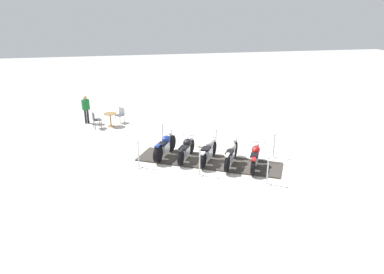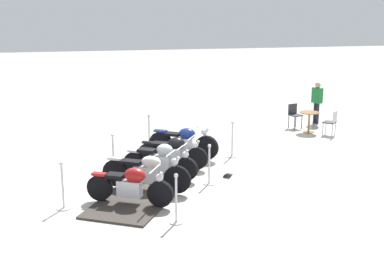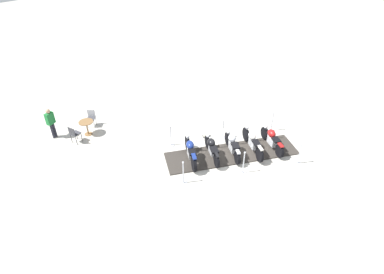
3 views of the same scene
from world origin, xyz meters
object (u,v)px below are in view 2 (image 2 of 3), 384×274
Objects in this scene: stanchion_right_front at (176,205)px; bystander_person at (317,99)px; stanchion_left_mid at (113,161)px; cafe_table at (309,117)px; cafe_chair_near_table at (294,114)px; stanchion_right_rear at (232,146)px; info_placard at (228,174)px; stanchion_right_mid at (209,171)px; motorcycle_chrome at (161,160)px; stanchion_left_rear at (149,138)px; stanchion_left_front at (63,194)px; motorcycle_navy at (184,142)px; cafe_chair_across_table at (331,121)px; motorcycle_black at (174,151)px; motorcycle_maroon at (131,185)px; motorcycle_cream at (147,171)px.

bystander_person is at bearing 139.43° from stanchion_right_front.
stanchion_left_mid reaches higher than cafe_table.
cafe_chair_near_table is at bearing 120.50° from stanchion_left_mid.
stanchion_right_rear reaches higher than info_placard.
stanchion_right_mid is 2.70m from stanchion_left_mid.
bystander_person is at bearing 70.03° from motorcycle_chrome.
stanchion_left_rear is 1.53× the size of cafe_table.
cafe_table is 1.66m from bystander_person.
motorcycle_navy is at bearing 133.62° from stanchion_left_front.
motorcycle_navy reaches higher than stanchion_right_mid.
stanchion_right_rear is at bearing 68.21° from cafe_chair_across_table.
stanchion_right_rear is 2.73× the size of info_placard.
motorcycle_chrome is 7.55m from cafe_chair_near_table.
cafe_chair_near_table is at bearing 170.67° from info_placard.
stanchion_left_front is 11.74m from bystander_person.
stanchion_right_mid is at bearing -36.61° from motorcycle_black.
motorcycle_maroon reaches higher than cafe_chair_across_table.
stanchion_left_rear is at bearing 157.64° from motorcycle_navy.
stanchion_right_mid is 0.87m from info_placard.
stanchion_left_rear reaches higher than info_placard.
motorcycle_maroon is at bearing 78.71° from cafe_chair_across_table.
stanchion_left_rear reaches higher than cafe_chair_across_table.
cafe_chair_across_table is 1.98m from bystander_person.
cafe_chair_across_table is at bearing 52.97° from motorcycle_black.
motorcycle_black is 2.09m from stanchion_right_rear.
stanchion_left_front is at bearing -119.63° from stanchion_right_front.
stanchion_right_front is at bearing -29.63° from stanchion_right_rear.
stanchion_left_front reaches higher than stanchion_right_rear.
stanchion_left_rear is at bearing 130.92° from motorcycle_black.
motorcycle_chrome is 1.97m from motorcycle_navy.
stanchion_right_front reaches higher than motorcycle_black.
stanchion_left_mid is (-2.40, -0.24, -0.13)m from motorcycle_maroon.
cafe_chair_near_table is at bearing -163.32° from cafe_table.
stanchion_left_rear is at bearing -121.46° from info_placard.
motorcycle_cream reaches higher than motorcycle_maroon.
cafe_chair_across_table is (-3.61, 4.83, 0.45)m from info_placard.
stanchion_right_rear is 4.35m from cafe_table.
cafe_table is (-2.32, 5.08, 0.03)m from motorcycle_navy.
cafe_table is 0.86× the size of cafe_chair_across_table.
motorcycle_maroon is 0.93× the size of motorcycle_cream.
motorcycle_black is at bearing -97.78° from info_placard.
cafe_chair_near_table is at bearing -14.42° from cafe_chair_across_table.
stanchion_left_rear is (-1.24, -0.88, -0.15)m from motorcycle_navy.
stanchion_left_mid is 1.53× the size of cafe_table.
cafe_chair_near_table is (-3.96, 5.31, 0.01)m from motorcycle_black.
stanchion_right_rear reaches higher than cafe_table.
stanchion_left_mid reaches higher than motorcycle_black.
stanchion_right_rear is (-2.47, 2.92, -0.18)m from motorcycle_cream.
motorcycle_navy is (-1.72, 0.97, 0.01)m from motorcycle_chrome.
stanchion_left_rear reaches higher than motorcycle_chrome.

